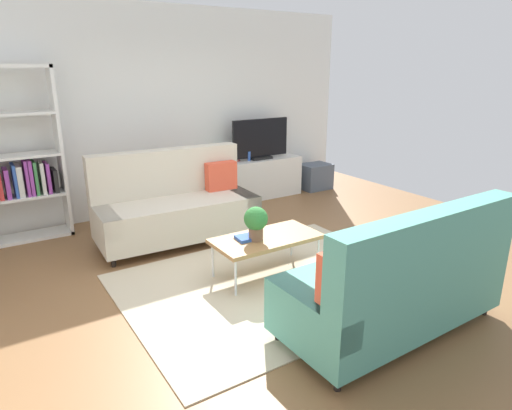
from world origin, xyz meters
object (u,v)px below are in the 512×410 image
bookshelf (14,165)px  storage_trunk (315,176)px  coffee_table (266,239)px  couch_green (396,283)px  tv_console (260,178)px  couch_beige (176,206)px  tv (260,140)px  table_book_0 (248,237)px  vase_0 (227,157)px  potted_plant (256,221)px  vase_1 (236,156)px  bottle_0 (249,156)px

bookshelf → storage_trunk: bookshelf is taller
coffee_table → storage_trunk: storage_trunk is taller
couch_green → tv_console: couch_green is taller
couch_beige → tv_console: bearing=-149.1°
tv_console → tv: tv is taller
coffee_table → tv_console: 2.87m
couch_beige → tv_console: couch_beige is taller
bookshelf → table_book_0: bearing=-53.3°
tv_console → vase_0: size_ratio=8.83×
tv_console → storage_trunk: size_ratio=2.69×
couch_green → table_book_0: (-0.47, 1.47, -0.00)m
tv_console → potted_plant: size_ratio=4.06×
vase_1 → coffee_table: bearing=-114.0°
table_book_0 → storage_trunk: bearing=39.3°
coffee_table → storage_trunk: 3.51m
couch_beige → vase_1: bearing=-141.7°
couch_beige → tv_console: (1.90, 1.02, -0.12)m
couch_beige → potted_plant: size_ratio=5.61×
couch_beige → bookshelf: (-1.60, 1.04, 0.51)m
tv → bottle_0: size_ratio=6.80×
vase_1 → couch_beige: bearing=-144.3°
couch_beige → vase_1: couch_beige is taller
couch_green → tv_console: size_ratio=1.36×
couch_beige → vase_0: bearing=-138.2°
potted_plant → vase_0: vase_0 is taller
vase_0 → bottle_0: (0.35, -0.09, -0.01)m
couch_beige → tv: (1.90, 1.00, 0.51)m
couch_beige → bottle_0: bearing=-146.9°
storage_trunk → table_book_0: 3.62m
potted_plant → tv: bearing=55.9°
couch_green → coffee_table: size_ratio=1.74×
coffee_table → bookshelf: (-1.98, 2.46, 0.56)m
tv → potted_plant: tv is taller
storage_trunk → potted_plant: 3.64m
couch_green → tv: (1.23, 3.84, 0.51)m
table_book_0 → vase_1: vase_1 is taller
storage_trunk → bottle_0: size_ratio=3.54×
coffee_table → tv_console: (1.51, 2.44, -0.07)m
bottle_0 → table_book_0: bearing=-122.1°
bookshelf → table_book_0: bookshelf is taller
couch_beige → vase_1: (1.49, 1.07, 0.27)m
tv → table_book_0: 2.96m
coffee_table → potted_plant: 0.26m
potted_plant → coffee_table: bearing=5.3°
tv → bookshelf: (-3.50, 0.04, 0.00)m
couch_green → bottle_0: couch_green is taller
tv_console → bottle_0: size_ratio=9.52×
potted_plant → vase_1: vase_1 is taller
tv_console → tv: size_ratio=1.40×
vase_1 → bottle_0: bearing=-26.8°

